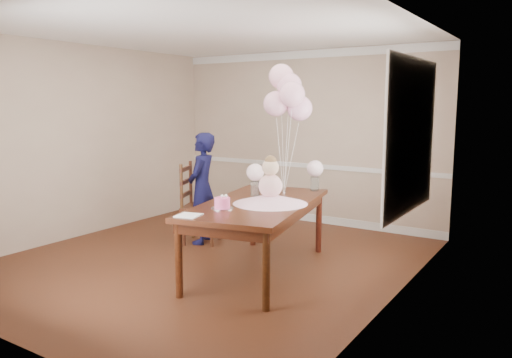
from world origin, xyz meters
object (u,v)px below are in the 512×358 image
dining_table_top (258,204)px  birthday_cake (222,203)px  dining_chair_seat (202,208)px  woman (202,188)px

dining_table_top → birthday_cake: size_ratio=13.33×
dining_chair_seat → woman: size_ratio=0.31×
birthday_cake → dining_chair_seat: bearing=136.6°
birthday_cake → woman: size_ratio=0.11×
dining_table_top → dining_chair_seat: (-1.29, 0.60, -0.29)m
birthday_cake → dining_chair_seat: 1.67m
dining_table_top → woman: (-1.28, 0.61, -0.03)m
dining_table_top → woman: 1.42m
birthday_cake → woman: bearing=136.2°
birthday_cake → dining_table_top: bearing=77.8°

